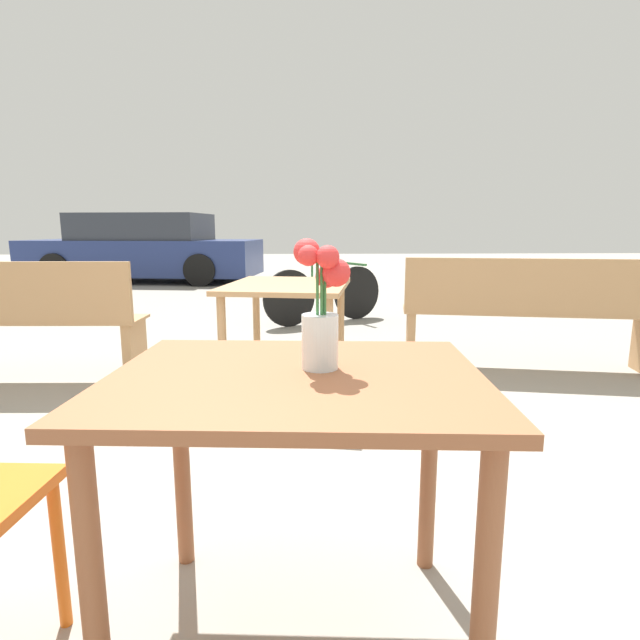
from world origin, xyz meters
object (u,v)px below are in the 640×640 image
flower_vase (321,313)px  bench_near (529,309)px  parked_car (144,250)px  table_back (287,300)px  bench_middle (14,318)px  table_front (297,417)px  bicycle (325,294)px

flower_vase → bench_near: size_ratio=0.17×
parked_car → table_back: bearing=-67.0°
bench_near → bench_middle: bearing=-177.2°
flower_vase → table_back: bearing=93.7°
flower_vase → bench_near: flower_vase is taller
flower_vase → bench_near: (1.65, 2.38, -0.39)m
bench_middle → parked_car: parked_car is taller
flower_vase → bench_middle: bearing=131.9°
bench_middle → table_back: size_ratio=1.66×
table_front → table_back: bearing=91.8°
table_front → bicycle: bearing=86.1°
table_back → flower_vase: bearing=-86.3°
bench_near → bench_middle: (-3.63, -0.18, -0.01)m
bicycle → parked_car: parked_car is taller
flower_vase → bench_middle: (-1.97, 2.20, -0.39)m
bench_near → flower_vase: bearing=-124.8°
bench_near → table_back: bench_near is taller
bench_near → table_back: (-1.78, -0.44, 0.14)m
table_front → table_back: (-0.06, 1.98, 0.00)m
bench_middle → bicycle: 3.13m
table_back → bench_near: bearing=13.8°
bench_near → parked_car: 8.27m
table_front → flower_vase: size_ratio=2.95×
parked_car → bicycle: bearing=-54.0°
bench_middle → bicycle: bearing=44.9°
bicycle → bench_near: bearing=-55.2°
table_front → parked_car: 9.65m
bicycle → flower_vase: bearing=-93.2°
bench_middle → bicycle: size_ratio=1.24×
table_back → bicycle: size_ratio=0.75×
table_front → bench_near: bench_near is taller
flower_vase → table_front: bearing=-145.8°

